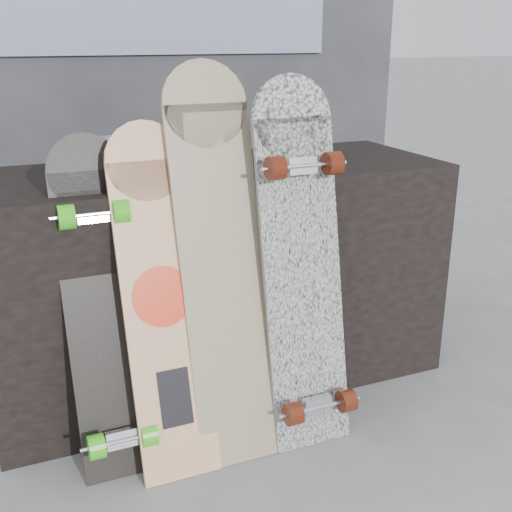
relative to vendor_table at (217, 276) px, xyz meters
name	(u,v)px	position (x,y,z in m)	size (l,w,h in m)	color
ground	(274,446)	(0.00, -0.50, -0.40)	(60.00, 60.00, 0.00)	slate
vendor_table	(217,276)	(0.00, 0.00, 0.00)	(1.60, 0.60, 0.80)	black
booth	(149,65)	(0.00, 0.85, 0.70)	(2.40, 0.22, 2.20)	#2E2E32
merch_box_purple	(125,152)	(-0.28, 0.14, 0.45)	(0.18, 0.12, 0.10)	#533F81
merch_box_small	(304,144)	(0.34, -0.01, 0.46)	(0.14, 0.14, 0.12)	#533F81
merch_box_flat	(190,158)	(-0.07, 0.04, 0.43)	(0.22, 0.10, 0.06)	#D1B78C
longboard_geisha	(161,291)	(-0.31, -0.38, 0.13)	(0.23, 0.32, 1.01)	beige
longboard_celtic	(221,252)	(-0.12, -0.37, 0.22)	(0.26, 0.33, 1.17)	beige
longboard_cascadia	(303,260)	(0.12, -0.43, 0.18)	(0.25, 0.30, 1.13)	white
skateboard_dark	(103,303)	(-0.47, -0.33, 0.10)	(0.22, 0.35, 0.97)	black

